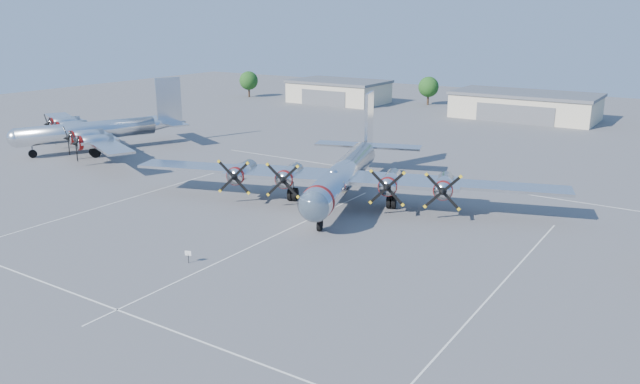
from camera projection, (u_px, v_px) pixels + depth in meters
The scene contains 9 objects.
ground at pixel (293, 227), 63.01m from camera, with size 260.00×260.00×0.00m, color #525254.
parking_lines at pixel (283, 232), 61.60m from camera, with size 60.00×50.08×0.01m.
hangar_west at pixel (339, 91), 151.92m from camera, with size 22.60×14.60×5.40m.
hangar_center at pixel (525, 105), 128.20m from camera, with size 28.60×14.60×5.40m.
tree_far_west at pixel (249, 81), 161.50m from camera, with size 4.80×4.80×6.64m.
tree_west at pixel (429, 87), 147.43m from camera, with size 4.80×4.80×6.64m.
main_bomber_b29 at pixel (345, 199), 72.49m from camera, with size 48.59×33.24×10.75m, color silver, non-canonical shape.
bomber_west at pixel (99, 150), 98.63m from camera, with size 40.84×28.92×10.79m, color silver, non-canonical shape.
info_placard at pixel (188, 254), 53.67m from camera, with size 0.57×0.24×1.12m.
Camera 1 is at (34.96, -48.39, 20.68)m, focal length 35.00 mm.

